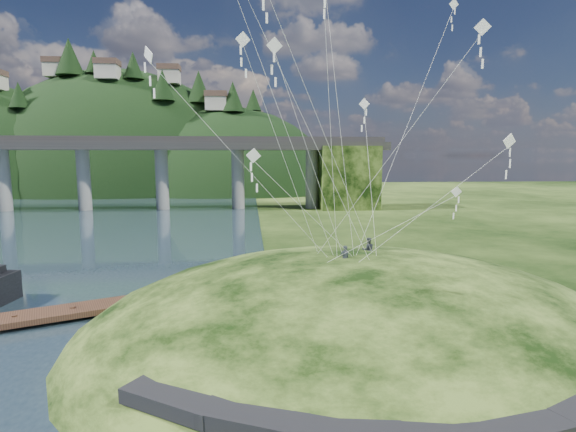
{
  "coord_description": "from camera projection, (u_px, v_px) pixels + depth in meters",
  "views": [
    {
      "loc": [
        1.44,
        -24.03,
        11.06
      ],
      "look_at": [
        4.0,
        6.0,
        7.0
      ],
      "focal_mm": 28.0,
      "sensor_mm": 36.0,
      "label": 1
    }
  ],
  "objects": [
    {
      "name": "ground",
      "position": [
        226.0,
        355.0,
        25.08
      ],
      "size": [
        320.0,
        320.0,
        0.0
      ],
      "primitive_type": "plane",
      "color": "black",
      "rests_on": "ground"
    },
    {
      "name": "grass_hill",
      "position": [
        357.0,
        359.0,
        27.93
      ],
      "size": [
        36.0,
        32.0,
        13.0
      ],
      "color": "black",
      "rests_on": "ground"
    },
    {
      "name": "footpath",
      "position": [
        424.0,
        412.0,
        15.81
      ],
      "size": [
        22.29,
        5.84,
        0.83
      ],
      "color": "black",
      "rests_on": "ground"
    },
    {
      "name": "bridge",
      "position": [
        111.0,
        162.0,
        90.74
      ],
      "size": [
        160.0,
        11.0,
        15.0
      ],
      "color": "#2D2B2B",
      "rests_on": "ground"
    },
    {
      "name": "far_ridge",
      "position": [
        109.0,
        214.0,
        143.04
      ],
      "size": [
        153.0,
        70.0,
        94.5
      ],
      "color": "black",
      "rests_on": "ground"
    },
    {
      "name": "wooden_dock",
      "position": [
        125.0,
        303.0,
        32.37
      ],
      "size": [
        15.58,
        8.7,
        1.14
      ],
      "color": "#341F15",
      "rests_on": "ground"
    },
    {
      "name": "kite_flyers",
      "position": [
        363.0,
        239.0,
        28.73
      ],
      "size": [
        2.8,
        3.0,
        1.64
      ],
      "color": "#262A32",
      "rests_on": "ground"
    },
    {
      "name": "kite_swarm",
      "position": [
        331.0,
        23.0,
        23.28
      ],
      "size": [
        18.94,
        12.52,
        19.15
      ],
      "color": "silver",
      "rests_on": "ground"
    }
  ]
}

